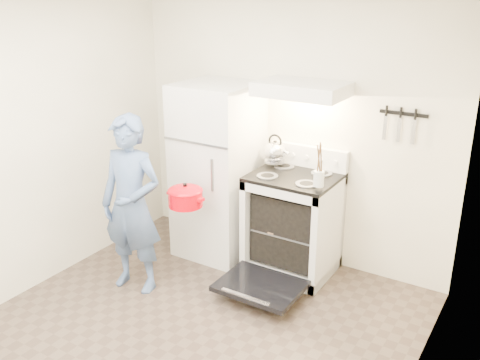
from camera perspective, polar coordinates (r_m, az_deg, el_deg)
name	(u,v)px	position (r m, az deg, el deg)	size (l,w,h in m)	color
floor	(176,345)	(4.24, -6.85, -17.04)	(3.60, 3.60, 0.00)	#4C3F33
back_wall	(289,131)	(5.07, 5.26, 5.22)	(3.20, 0.02, 2.50)	white
refrigerator	(218,171)	(5.18, -2.37, 0.98)	(0.70, 0.70, 1.70)	silver
stove_body	(293,225)	(4.97, 5.65, -4.82)	(0.76, 0.65, 0.92)	silver
cooktop	(295,177)	(4.79, 5.85, 0.34)	(0.76, 0.65, 0.03)	black
backsplash	(309,156)	(5.00, 7.34, 2.53)	(0.76, 0.07, 0.20)	silver
oven_door	(260,286)	(4.66, 2.19, -11.22)	(0.70, 0.54, 0.04)	black
oven_rack	(293,227)	(4.98, 5.65, -5.02)	(0.60, 0.52, 0.01)	slate
range_hood	(302,89)	(4.65, 6.60, 9.62)	(0.76, 0.50, 0.12)	silver
knife_strip	(404,114)	(4.63, 17.06, 6.79)	(0.40, 0.02, 0.03)	black
pizza_stone	(279,227)	(4.94, 4.14, -5.02)	(0.32, 0.32, 0.02)	#90714E
tea_kettle	(275,150)	(4.97, 3.74, 3.17)	(0.25, 0.21, 0.30)	silver
utensil_jar	(319,179)	(4.45, 8.40, 0.14)	(0.09, 0.09, 0.13)	silver
person	(132,205)	(4.64, -11.48, -2.65)	(0.57, 0.37, 1.57)	#334D77
dutch_oven	(185,198)	(4.68, -5.84, -1.94)	(0.37, 0.30, 0.24)	red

